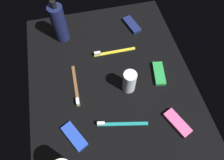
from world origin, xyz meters
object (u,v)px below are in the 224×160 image
object	(u,v)px
deodorant_stick	(129,82)
snack_bar_navy	(132,25)
toothbrush_brown	(76,87)
snack_bar_green	(159,73)
snack_bar_pink	(177,123)
lotion_bottle	(59,23)
toothbrush_yellow	(112,52)
toothbrush_teal	(119,124)
snack_bar_blue	(74,136)

from	to	relation	value
deodorant_stick	snack_bar_navy	size ratio (longest dim) A/B	0.95
toothbrush_brown	snack_bar_green	bearing A→B (deg)	-91.93
snack_bar_green	snack_bar_pink	xyz separation A→B (cm)	(-20.88, 0.40, 0.00)
snack_bar_pink	snack_bar_navy	xyz separation A→B (cm)	(48.61, 3.07, 0.00)
lotion_bottle	deodorant_stick	xyz separation A→B (cm)	(-31.05, -21.85, -3.77)
toothbrush_yellow	snack_bar_green	xyz separation A→B (cm)	(-14.64, -15.82, 0.14)
snack_bar_pink	deodorant_stick	bearing A→B (deg)	13.02
toothbrush_brown	snack_bar_pink	size ratio (longest dim) A/B	1.73
snack_bar_pink	toothbrush_teal	bearing A→B (deg)	54.43
toothbrush_brown	snack_bar_blue	bearing A→B (deg)	170.63
toothbrush_yellow	snack_bar_blue	world-z (taller)	toothbrush_yellow
toothbrush_teal	snack_bar_navy	size ratio (longest dim) A/B	1.72
lotion_bottle	snack_bar_blue	size ratio (longest dim) A/B	1.91
toothbrush_yellow	snack_bar_pink	world-z (taller)	toothbrush_yellow
deodorant_stick	toothbrush_yellow	size ratio (longest dim) A/B	0.55
snack_bar_green	deodorant_stick	bearing A→B (deg)	114.22
toothbrush_teal	snack_bar_blue	bearing A→B (deg)	93.09
toothbrush_yellow	toothbrush_brown	distance (cm)	22.09
lotion_bottle	toothbrush_teal	xyz separation A→B (cm)	(-44.36, -14.87, -8.13)
toothbrush_teal	snack_bar_blue	world-z (taller)	toothbrush_teal
deodorant_stick	snack_bar_blue	world-z (taller)	deodorant_stick
toothbrush_brown	snack_bar_blue	size ratio (longest dim) A/B	1.73
toothbrush_teal	snack_bar_green	bearing A→B (deg)	-50.84
deodorant_stick	snack_bar_blue	bearing A→B (deg)	121.72
toothbrush_teal	snack_bar_pink	bearing A→B (deg)	-101.98
lotion_bottle	snack_bar_pink	bearing A→B (deg)	-144.33
toothbrush_brown	snack_bar_pink	distance (cm)	39.57
toothbrush_brown	toothbrush_teal	distance (cm)	21.92
toothbrush_brown	toothbrush_teal	size ratio (longest dim) A/B	1.01
toothbrush_brown	toothbrush_teal	bearing A→B (deg)	-144.06
deodorant_stick	snack_bar_pink	bearing A→B (deg)	-143.39
snack_bar_navy	lotion_bottle	bearing A→B (deg)	73.92
lotion_bottle	toothbrush_teal	size ratio (longest dim) A/B	1.11
deodorant_stick	toothbrush_brown	size ratio (longest dim) A/B	0.55
deodorant_stick	toothbrush_yellow	bearing A→B (deg)	7.55
toothbrush_yellow	toothbrush_brown	xyz separation A→B (cm)	(-13.52, 17.47, 0.00)
lotion_bottle	toothbrush_yellow	distance (cm)	24.83
lotion_bottle	toothbrush_brown	size ratio (longest dim) A/B	1.10
toothbrush_teal	snack_bar_navy	distance (cm)	47.49
deodorant_stick	lotion_bottle	bearing A→B (deg)	35.13
toothbrush_brown	snack_bar_green	size ratio (longest dim) A/B	1.73
toothbrush_brown	snack_bar_green	xyz separation A→B (cm)	(-1.12, -33.29, 0.14)
deodorant_stick	snack_bar_pink	world-z (taller)	deodorant_stick
lotion_bottle	toothbrush_yellow	size ratio (longest dim) A/B	1.10
lotion_bottle	snack_bar_navy	distance (cm)	32.81
snack_bar_pink	snack_bar_navy	size ratio (longest dim) A/B	1.00
toothbrush_yellow	snack_bar_blue	size ratio (longest dim) A/B	1.73
deodorant_stick	toothbrush_teal	xyz separation A→B (cm)	(-13.30, 6.98, -4.36)
toothbrush_teal	snack_bar_navy	world-z (taller)	toothbrush_teal
lotion_bottle	toothbrush_yellow	xyz separation A→B (cm)	(-13.09, -19.47, -8.13)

